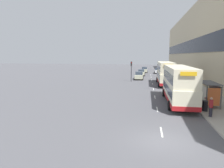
# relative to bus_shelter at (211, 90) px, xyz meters

# --- Properties ---
(ground_plane) EXTENTS (220.00, 220.00, 0.00)m
(ground_plane) POSITION_rel_bus_shelter_xyz_m (-5.77, -10.12, -1.88)
(ground_plane) COLOR #515156
(pavement) EXTENTS (5.00, 93.00, 0.14)m
(pavement) POSITION_rel_bus_shelter_xyz_m (0.73, 28.38, -1.81)
(pavement) COLOR #A39E93
(pavement) RESTS_ON ground_plane
(terrace_facade) EXTENTS (3.10, 93.00, 16.96)m
(terrace_facade) POSITION_rel_bus_shelter_xyz_m (4.72, 28.38, 6.60)
(terrace_facade) COLOR #C6B793
(terrace_facade) RESTS_ON ground_plane
(lane_mark_0) EXTENTS (0.12, 2.00, 0.01)m
(lane_mark_0) POSITION_rel_bus_shelter_xyz_m (-5.77, -8.53, -1.87)
(lane_mark_0) COLOR silver
(lane_mark_0) RESTS_ON ground_plane
(lane_mark_1) EXTENTS (0.12, 2.00, 0.01)m
(lane_mark_1) POSITION_rel_bus_shelter_xyz_m (-5.77, -2.25, -1.87)
(lane_mark_1) COLOR silver
(lane_mark_1) RESTS_ON ground_plane
(lane_mark_2) EXTENTS (0.12, 2.00, 0.01)m
(lane_mark_2) POSITION_rel_bus_shelter_xyz_m (-5.77, 4.02, -1.87)
(lane_mark_2) COLOR silver
(lane_mark_2) RESTS_ON ground_plane
(lane_mark_3) EXTENTS (0.12, 2.00, 0.01)m
(lane_mark_3) POSITION_rel_bus_shelter_xyz_m (-5.77, 10.30, -1.87)
(lane_mark_3) COLOR silver
(lane_mark_3) RESTS_ON ground_plane
(lane_mark_4) EXTENTS (0.12, 2.00, 0.01)m
(lane_mark_4) POSITION_rel_bus_shelter_xyz_m (-5.77, 16.57, -1.87)
(lane_mark_4) COLOR silver
(lane_mark_4) RESTS_ON ground_plane
(lane_mark_5) EXTENTS (0.12, 2.00, 0.01)m
(lane_mark_5) POSITION_rel_bus_shelter_xyz_m (-5.77, 22.85, -1.87)
(lane_mark_5) COLOR silver
(lane_mark_5) RESTS_ON ground_plane
(lane_mark_6) EXTENTS (0.12, 2.00, 0.01)m
(lane_mark_6) POSITION_rel_bus_shelter_xyz_m (-5.77, 29.12, -1.87)
(lane_mark_6) COLOR silver
(lane_mark_6) RESTS_ON ground_plane
(lane_mark_7) EXTENTS (0.12, 2.00, 0.01)m
(lane_mark_7) POSITION_rel_bus_shelter_xyz_m (-5.77, 35.40, -1.87)
(lane_mark_7) COLOR silver
(lane_mark_7) RESTS_ON ground_plane
(bus_shelter) EXTENTS (1.60, 4.20, 2.48)m
(bus_shelter) POSITION_rel_bus_shelter_xyz_m (0.00, 0.00, 0.00)
(bus_shelter) COLOR #4C4C51
(bus_shelter) RESTS_ON ground_plane
(double_decker_bus_near) EXTENTS (2.85, 10.87, 4.30)m
(double_decker_bus_near) POSITION_rel_bus_shelter_xyz_m (-3.30, 0.95, 0.41)
(double_decker_bus_near) COLOR beige
(double_decker_bus_near) RESTS_ON ground_plane
(double_decker_bus_ahead) EXTENTS (2.85, 10.73, 4.30)m
(double_decker_bus_ahead) POSITION_rel_bus_shelter_xyz_m (-3.48, 16.00, 0.41)
(double_decker_bus_ahead) COLOR beige
(double_decker_bus_ahead) RESTS_ON ground_plane
(car_0) EXTENTS (2.07, 4.39, 1.70)m
(car_0) POSITION_rel_bus_shelter_xyz_m (-8.41, 32.79, -1.03)
(car_0) COLOR #B7B799
(car_0) RESTS_ON ground_plane
(car_1) EXTENTS (1.92, 3.99, 1.73)m
(car_1) POSITION_rel_bus_shelter_xyz_m (-3.62, 40.03, -1.02)
(car_1) COLOR silver
(car_1) RESTS_ON ground_plane
(car_2) EXTENTS (2.03, 4.37, 1.78)m
(car_2) POSITION_rel_bus_shelter_xyz_m (-8.66, 23.68, -1.00)
(car_2) COLOR #B7B799
(car_2) RESTS_ON ground_plane
(car_3) EXTENTS (2.02, 4.46, 1.81)m
(car_3) POSITION_rel_bus_shelter_xyz_m (-7.68, 42.78, -0.98)
(car_3) COLOR #B7B799
(car_3) RESTS_ON ground_plane
(pedestrian_at_shelter) EXTENTS (0.35, 0.35, 1.77)m
(pedestrian_at_shelter) POSITION_rel_bus_shelter_xyz_m (-1.25, -4.46, -0.83)
(pedestrian_at_shelter) COLOR #23232D
(pedestrian_at_shelter) RESTS_ON ground_plane
(pedestrian_1) EXTENTS (0.34, 0.34, 1.70)m
(pedestrian_1) POSITION_rel_bus_shelter_xyz_m (-0.92, 4.53, -0.86)
(pedestrian_1) COLOR #23232D
(pedestrian_1) RESTS_ON ground_plane
(litter_bin) EXTENTS (0.55, 0.55, 1.05)m
(litter_bin) POSITION_rel_bus_shelter_xyz_m (-1.22, -2.58, -1.21)
(litter_bin) COLOR black
(litter_bin) RESTS_ON ground_plane
(traffic_light_far_kerb) EXTENTS (0.30, 0.32, 4.30)m
(traffic_light_far_kerb) POSITION_rel_bus_shelter_xyz_m (-10.17, 19.42, 1.04)
(traffic_light_far_kerb) COLOR black
(traffic_light_far_kerb) RESTS_ON ground_plane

